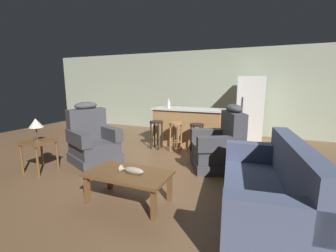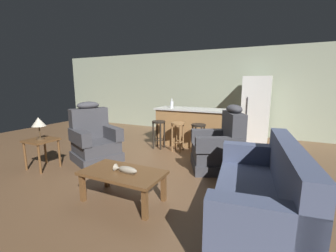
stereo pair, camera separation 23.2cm
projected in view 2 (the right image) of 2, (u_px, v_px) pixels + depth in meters
The scene contains 15 objects.
ground_plane at pixel (168, 161), 4.64m from camera, with size 12.00×12.00×0.00m.
back_wall at pixel (211, 92), 7.16m from camera, with size 12.00×0.05×2.60m.
coffee_table at pixel (123, 175), 2.99m from camera, with size 1.10×0.60×0.42m.
fish_figurine at pixel (126, 170), 2.93m from camera, with size 0.34×0.10×0.10m.
couch at pixel (260, 195), 2.51m from camera, with size 1.07×1.99×0.94m.
recliner_near_lamp at pixel (94, 140), 4.64m from camera, with size 1.11×1.11×1.20m.
recliner_near_island at pixel (220, 147), 4.13m from camera, with size 1.12×1.12×1.20m.
end_table at pixel (41, 144), 4.14m from camera, with size 0.48×0.48×0.56m.
table_lamp at pixel (39, 123), 4.04m from camera, with size 0.24×0.24×0.41m.
kitchen_island at pixel (191, 127), 5.74m from camera, with size 1.80×0.70×0.95m.
bar_stool_left at pixel (159, 129), 5.44m from camera, with size 0.32×0.32×0.68m.
bar_stool_middle at pixel (178, 131), 5.23m from camera, with size 0.32×0.32×0.68m.
bar_stool_right at pixel (198, 133), 5.01m from camera, with size 0.32×0.32×0.68m.
refrigerator at pixel (256, 109), 6.12m from camera, with size 0.70×0.69×1.76m.
bottle_tall_green at pixel (172, 104), 5.83m from camera, with size 0.08×0.08×0.23m.
Camera 2 is at (1.93, -3.98, 1.57)m, focal length 24.00 mm.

